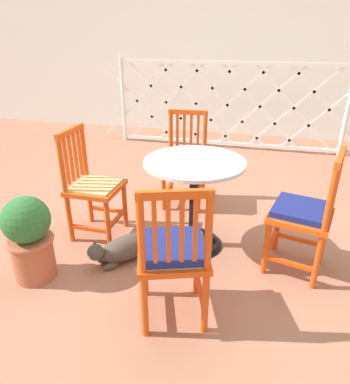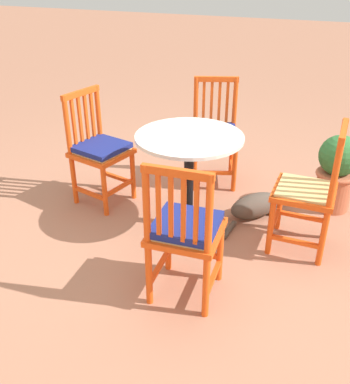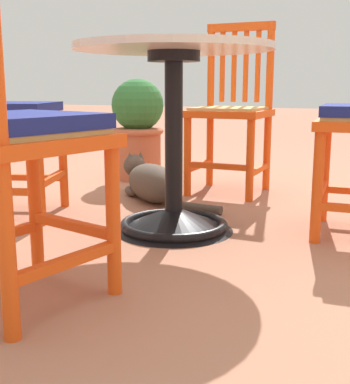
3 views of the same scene
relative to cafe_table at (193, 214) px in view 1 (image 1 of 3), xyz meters
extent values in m
plane|color=#A36B51|center=(-0.10, 0.06, -0.28)|extent=(24.00, 24.00, 0.00)
cube|color=white|center=(-0.10, 3.60, 1.12)|extent=(10.00, 0.20, 2.80)
cylinder|color=white|center=(-1.64, 2.70, 0.34)|extent=(0.06, 0.06, 1.26)
cylinder|color=white|center=(1.55, 2.70, 0.34)|extent=(0.06, 0.06, 1.26)
cube|color=white|center=(-0.05, 2.70, -0.22)|extent=(3.20, 0.04, 0.05)
cube|color=white|center=(-0.05, 2.70, 0.91)|extent=(3.20, 0.04, 0.05)
cube|color=white|center=(-1.42, 2.70, 0.34)|extent=(1.14, 0.02, 1.14)
cube|color=white|center=(-0.96, 2.70, 0.34)|extent=(1.14, 0.02, 1.14)
cube|color=white|center=(-0.50, 2.70, 0.34)|extent=(1.14, 0.02, 1.14)
cube|color=white|center=(-0.05, 2.70, 0.34)|extent=(1.14, 0.02, 1.14)
cube|color=white|center=(0.41, 2.70, 0.34)|extent=(1.14, 0.02, 1.14)
cube|color=white|center=(0.87, 2.70, 0.34)|extent=(1.14, 0.02, 1.14)
cube|color=white|center=(1.32, 2.70, 0.34)|extent=(1.14, 0.02, 1.14)
cube|color=white|center=(-1.42, 2.70, 0.34)|extent=(1.14, 0.02, 1.14)
cube|color=white|center=(-0.96, 2.70, 0.34)|extent=(1.14, 0.02, 1.14)
cube|color=white|center=(-0.50, 2.70, 0.34)|extent=(1.14, 0.02, 1.14)
cube|color=white|center=(-0.05, 2.70, 0.34)|extent=(1.14, 0.02, 1.14)
cube|color=white|center=(0.41, 2.70, 0.34)|extent=(1.14, 0.02, 1.14)
cube|color=white|center=(0.87, 2.70, 0.34)|extent=(1.14, 0.02, 1.14)
cube|color=white|center=(1.32, 2.70, 0.34)|extent=(1.14, 0.02, 1.14)
cone|color=black|center=(0.00, 0.00, -0.23)|extent=(0.48, 0.48, 0.10)
torus|color=black|center=(0.00, 0.00, -0.26)|extent=(0.44, 0.44, 0.04)
cylinder|color=black|center=(0.00, 0.00, 0.09)|extent=(0.07, 0.07, 0.66)
cylinder|color=black|center=(0.00, 0.00, 0.40)|extent=(0.20, 0.20, 0.04)
cylinder|color=silver|center=(0.00, 0.00, 0.43)|extent=(0.76, 0.76, 0.02)
cylinder|color=#E04C14|center=(-0.64, 0.14, -0.06)|extent=(0.04, 0.04, 0.45)
cylinder|color=#E04C14|center=(-0.65, -0.20, -0.06)|extent=(0.04, 0.04, 0.45)
cylinder|color=#E04C14|center=(-0.98, 0.15, 0.17)|extent=(0.04, 0.04, 0.91)
cylinder|color=#E04C14|center=(-0.99, -0.19, 0.17)|extent=(0.04, 0.04, 0.91)
cube|color=#E04C14|center=(-0.81, 0.15, -0.14)|extent=(0.34, 0.04, 0.03)
cube|color=#E04C14|center=(-0.82, -0.19, -0.14)|extent=(0.34, 0.04, 0.03)
cube|color=#E04C14|center=(-0.64, -0.03, -0.11)|extent=(0.04, 0.34, 0.03)
cube|color=#E04C14|center=(-0.81, -0.02, 0.15)|extent=(0.41, 0.41, 0.04)
cube|color=tan|center=(-0.81, -0.02, 0.17)|extent=(0.36, 0.36, 0.02)
cube|color=#E04C14|center=(-0.98, 0.08, 0.40)|extent=(0.02, 0.02, 0.39)
cube|color=#E04C14|center=(-0.98, 0.02, 0.40)|extent=(0.02, 0.02, 0.39)
cube|color=#E04C14|center=(-0.98, -0.05, 0.40)|extent=(0.02, 0.02, 0.39)
cube|color=#E04C14|center=(-0.98, -0.12, 0.40)|extent=(0.02, 0.02, 0.39)
cube|color=#E04C14|center=(-0.98, -0.02, 0.61)|extent=(0.04, 0.38, 0.04)
cylinder|color=#E04C14|center=(-0.19, -0.66, -0.06)|extent=(0.04, 0.04, 0.45)
cylinder|color=#E04C14|center=(0.14, -0.55, -0.06)|extent=(0.04, 0.04, 0.45)
cylinder|color=#E04C14|center=(-0.08, -0.98, 0.17)|extent=(0.04, 0.04, 0.91)
cylinder|color=#E04C14|center=(0.24, -0.87, 0.17)|extent=(0.04, 0.04, 0.91)
cube|color=#E04C14|center=(-0.13, -0.82, -0.14)|extent=(0.13, 0.33, 0.03)
cube|color=#E04C14|center=(0.19, -0.71, -0.14)|extent=(0.13, 0.33, 0.03)
cube|color=#E04C14|center=(-0.03, -0.60, -0.11)|extent=(0.33, 0.13, 0.03)
cube|color=#E04C14|center=(0.03, -0.76, 0.15)|extent=(0.51, 0.51, 0.04)
cube|color=tan|center=(0.03, -0.76, 0.17)|extent=(0.44, 0.44, 0.02)
cube|color=#E04C14|center=(-0.01, -0.96, 0.40)|extent=(0.03, 0.03, 0.39)
cube|color=#E04C14|center=(0.05, -0.93, 0.40)|extent=(0.03, 0.03, 0.39)
cube|color=#E04C14|center=(0.11, -0.91, 0.40)|extent=(0.03, 0.03, 0.39)
cube|color=#E04C14|center=(0.18, -0.89, 0.40)|extent=(0.03, 0.03, 0.39)
cube|color=#E04C14|center=(0.08, -0.92, 0.61)|extent=(0.37, 0.15, 0.04)
cube|color=navy|center=(0.03, -0.76, 0.20)|extent=(0.46, 0.46, 0.04)
cylinder|color=#E04C14|center=(0.57, -0.23, -0.06)|extent=(0.04, 0.04, 0.45)
cylinder|color=#E04C14|center=(0.65, 0.10, -0.06)|extent=(0.04, 0.04, 0.45)
cylinder|color=#E04C14|center=(0.90, -0.32, 0.17)|extent=(0.04, 0.04, 0.91)
cylinder|color=#E04C14|center=(0.98, 0.01, 0.17)|extent=(0.04, 0.04, 0.91)
cube|color=#E04C14|center=(0.73, -0.28, -0.14)|extent=(0.34, 0.11, 0.03)
cube|color=#E04C14|center=(0.82, 0.05, -0.14)|extent=(0.34, 0.11, 0.03)
cube|color=#E04C14|center=(0.61, -0.07, -0.11)|extent=(0.11, 0.34, 0.03)
cube|color=#E04C14|center=(0.78, -0.11, 0.15)|extent=(0.49, 0.49, 0.04)
cube|color=tan|center=(0.78, -0.11, 0.17)|extent=(0.43, 0.43, 0.02)
cube|color=#E04C14|center=(0.92, -0.25, 0.40)|extent=(0.03, 0.03, 0.39)
cube|color=#E04C14|center=(0.93, -0.19, 0.40)|extent=(0.03, 0.03, 0.39)
cube|color=#E04C14|center=(0.95, -0.12, 0.40)|extent=(0.03, 0.03, 0.39)
cube|color=#E04C14|center=(0.97, -0.05, 0.40)|extent=(0.03, 0.03, 0.39)
cube|color=#E04C14|center=(0.94, -0.15, 0.61)|extent=(0.12, 0.38, 0.04)
cube|color=navy|center=(0.78, -0.11, 0.20)|extent=(0.44, 0.44, 0.04)
cylinder|color=#E04C14|center=(-0.06, 0.55, -0.06)|extent=(0.04, 0.04, 0.45)
cylinder|color=#E04C14|center=(-0.40, 0.53, -0.06)|extent=(0.04, 0.04, 0.45)
cylinder|color=#E04C14|center=(-0.07, 0.89, 0.17)|extent=(0.04, 0.04, 0.91)
cylinder|color=#E04C14|center=(-0.41, 0.87, 0.17)|extent=(0.04, 0.04, 0.91)
cube|color=#E04C14|center=(-0.06, 0.72, -0.14)|extent=(0.04, 0.34, 0.03)
cube|color=#E04C14|center=(-0.40, 0.70, -0.14)|extent=(0.04, 0.34, 0.03)
cube|color=#E04C14|center=(-0.23, 0.54, -0.11)|extent=(0.34, 0.04, 0.03)
cube|color=#E04C14|center=(-0.23, 0.71, 0.15)|extent=(0.42, 0.42, 0.04)
cube|color=tan|center=(-0.23, 0.71, 0.17)|extent=(0.37, 0.37, 0.02)
cube|color=#E04C14|center=(-0.14, 0.89, 0.40)|extent=(0.02, 0.02, 0.39)
cube|color=#E04C14|center=(-0.21, 0.88, 0.40)|extent=(0.02, 0.02, 0.39)
cube|color=#E04C14|center=(-0.28, 0.88, 0.40)|extent=(0.02, 0.02, 0.39)
cube|color=#E04C14|center=(-0.34, 0.88, 0.40)|extent=(0.02, 0.02, 0.39)
cube|color=#E04C14|center=(-0.24, 0.88, 0.61)|extent=(0.38, 0.05, 0.04)
cube|color=navy|center=(-0.23, 0.71, 0.20)|extent=(0.38, 0.38, 0.04)
ellipsoid|color=#4C4238|center=(-0.45, -0.31, -0.19)|extent=(0.44, 0.46, 0.19)
ellipsoid|color=silver|center=(-0.52, -0.38, -0.20)|extent=(0.23, 0.23, 0.14)
sphere|color=#4C4238|center=(-0.62, -0.49, -0.13)|extent=(0.12, 0.12, 0.12)
ellipsoid|color=silver|center=(-0.64, -0.53, -0.15)|extent=(0.07, 0.07, 0.04)
cone|color=#4C4238|center=(-0.58, -0.51, -0.08)|extent=(0.04, 0.04, 0.04)
cone|color=#4C4238|center=(-0.63, -0.46, -0.08)|extent=(0.04, 0.04, 0.04)
ellipsoid|color=#4C4238|center=(-0.52, -0.47, -0.26)|extent=(0.12, 0.13, 0.05)
ellipsoid|color=#4C4238|center=(-0.60, -0.39, -0.26)|extent=(0.12, 0.13, 0.05)
cylinder|color=#4C4238|center=(-0.32, -0.01, -0.26)|extent=(0.06, 0.22, 0.04)
cylinder|color=#B25B3D|center=(-1.00, -0.67, -0.12)|extent=(0.28, 0.28, 0.32)
torus|color=#B25B3D|center=(-1.00, -0.67, 0.02)|extent=(0.32, 0.32, 0.04)
sphere|color=#2D6B33|center=(-1.00, -0.67, 0.18)|extent=(0.32, 0.32, 0.32)
camera|label=1|loc=(0.44, -2.36, 1.31)|focal=32.33mm
camera|label=2|loc=(-0.93, 2.71, 1.57)|focal=41.44mm
camera|label=3|loc=(1.84, 0.78, 0.29)|focal=47.88mm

